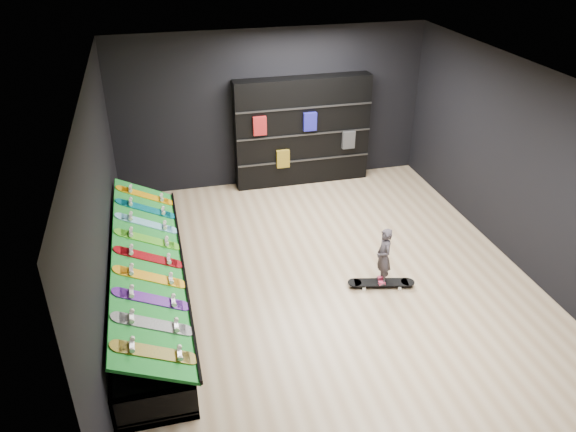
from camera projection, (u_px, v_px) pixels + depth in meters
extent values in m
cube|color=tan|center=(323.00, 276.00, 8.46)|extent=(6.00, 7.00, 0.01)
cube|color=white|center=(331.00, 79.00, 7.01)|extent=(6.00, 7.00, 0.01)
cube|color=black|center=(271.00, 109.00, 10.70)|extent=(6.00, 0.02, 3.00)
cube|color=black|center=(451.00, 362.00, 4.77)|extent=(6.00, 0.02, 3.00)
cube|color=black|center=(101.00, 212.00, 7.10)|extent=(0.02, 7.00, 3.00)
cube|color=black|center=(518.00, 165.00, 8.37)|extent=(0.02, 7.00, 3.00)
cube|color=#116E1F|center=(148.00, 259.00, 7.59)|extent=(0.92, 4.50, 0.46)
cube|color=black|center=(302.00, 131.00, 10.89)|extent=(2.64, 0.31, 2.12)
imported|color=black|center=(383.00, 267.00, 8.06)|extent=(0.15, 0.21, 0.53)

